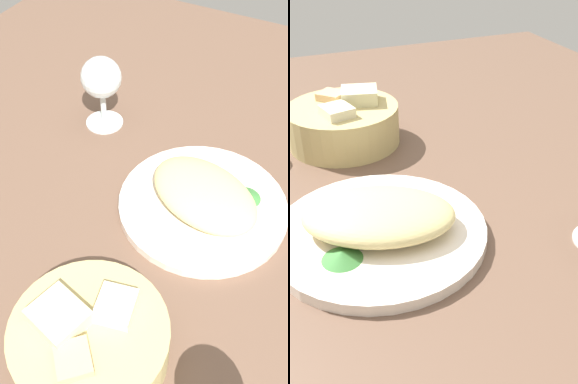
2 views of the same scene
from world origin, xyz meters
TOP-DOWN VIEW (x-y plane):
  - ground_plane at (0.00, 0.00)cm, footprint 140.00×140.00cm
  - plate at (1.21, -7.71)cm, footprint 25.00×25.00cm
  - omelette at (1.21, -7.71)cm, footprint 20.81×17.67cm
  - lettuce_garnish at (-4.10, -11.53)cm, footprint 4.46×4.46cm
  - bread_basket at (3.69, 18.91)cm, footprint 17.58×17.58cm
  - wine_glass_near at (24.84, -18.27)cm, footprint 6.92×6.92cm

SIDE VIEW (x-z plane):
  - ground_plane at x=0.00cm, z-range -2.00..0.00cm
  - plate at x=1.21cm, z-range 0.00..1.40cm
  - lettuce_garnish at x=-4.10cm, z-range 1.40..2.42cm
  - omelette at x=1.21cm, z-range 1.40..5.03cm
  - bread_basket at x=3.69cm, z-range -0.78..7.59cm
  - wine_glass_near at x=24.84cm, z-range 2.25..15.19cm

